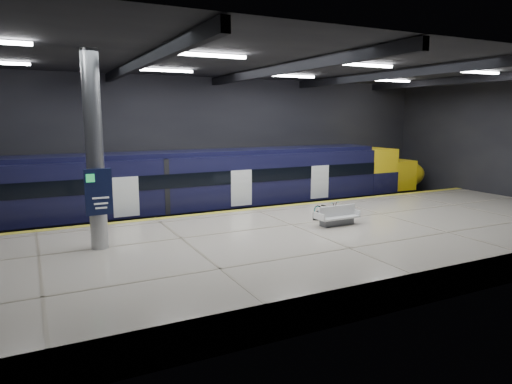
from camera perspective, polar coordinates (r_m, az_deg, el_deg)
ground at (r=21.08m, az=3.06°, el=-6.41°), size 30.00×30.00×0.00m
room_shell at (r=20.27m, az=3.20°, el=9.33°), size 30.10×16.10×8.05m
platform at (r=18.88m, az=6.86°, el=-6.63°), size 30.00×11.00×1.10m
safety_strip at (r=23.17m, az=-0.28°, el=-2.12°), size 30.00×0.40×0.01m
rails at (r=25.83m, az=-2.99°, el=-3.25°), size 30.00×1.52×0.16m
train at (r=24.98m, az=-5.71°, el=0.90°), size 29.40×2.84×3.79m
bench at (r=20.04m, az=10.08°, el=-3.25°), size 1.95×0.84×0.86m
bicycle at (r=21.17m, az=8.91°, el=-2.21°), size 0.94×1.68×0.84m
pannier_bag at (r=20.89m, az=7.55°, el=-3.02°), size 0.35×0.29×0.35m
info_column at (r=16.75m, az=-19.50°, el=4.47°), size 0.90×0.78×6.90m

